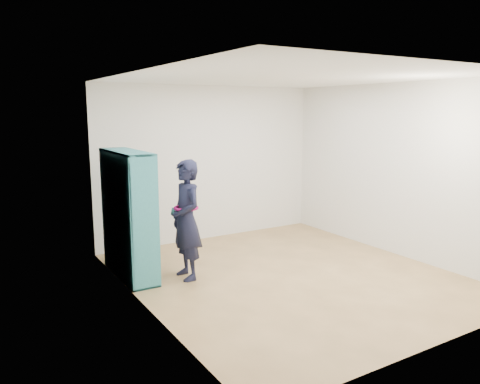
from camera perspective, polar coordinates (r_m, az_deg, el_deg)
floor at (r=6.42m, az=5.97°, el=-10.08°), size 4.50×4.50×0.00m
ceiling at (r=6.05m, az=6.42°, el=13.74°), size 4.50×4.50×0.00m
wall_left at (r=5.15m, az=-11.78°, el=-0.26°), size 0.02×4.50×2.60m
wall_right at (r=7.48m, az=18.46°, el=2.57°), size 0.02×4.50×2.60m
wall_back at (r=7.99m, az=-3.67°, el=3.51°), size 4.00×0.02×2.60m
wall_front at (r=4.56m, az=23.64°, el=-2.22°), size 4.00×0.02×2.60m
bookshelf at (r=6.34m, az=-13.62°, el=-2.94°), size 0.37×1.26×1.68m
person at (r=6.13m, az=-6.56°, el=-3.38°), size 0.39×0.58×1.57m
smartphone at (r=6.14m, az=-8.18°, el=-2.41°), size 0.03×0.09×0.13m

